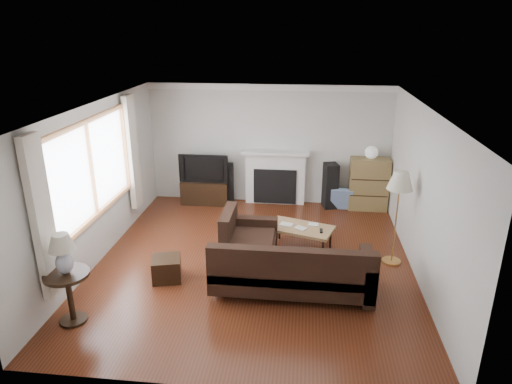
# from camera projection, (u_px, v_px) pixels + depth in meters

# --- Properties ---
(room) EXTENTS (5.10, 5.60, 2.54)m
(room) POSITION_uv_depth(u_px,v_px,m) (254.00, 190.00, 6.95)
(room) COLOR #502211
(room) RESTS_ON ground
(window) EXTENTS (0.12, 2.74, 1.54)m
(window) POSITION_uv_depth(u_px,v_px,m) (92.00, 169.00, 6.91)
(window) COLOR #976137
(window) RESTS_ON room
(curtain_near) EXTENTS (0.10, 0.35, 2.10)m
(curtain_near) POSITION_uv_depth(u_px,v_px,m) (42.00, 218.00, 5.54)
(curtain_near) COLOR silver
(curtain_near) RESTS_ON room
(curtain_far) EXTENTS (0.10, 0.35, 2.10)m
(curtain_far) POSITION_uv_depth(u_px,v_px,m) (133.00, 153.00, 8.38)
(curtain_far) COLOR silver
(curtain_far) RESTS_ON room
(fireplace) EXTENTS (1.40, 0.26, 1.15)m
(fireplace) POSITION_uv_depth(u_px,v_px,m) (275.00, 177.00, 9.63)
(fireplace) COLOR white
(fireplace) RESTS_ON room
(tv_stand) EXTENTS (1.00, 0.45, 0.50)m
(tv_stand) POSITION_uv_depth(u_px,v_px,m) (206.00, 192.00, 9.76)
(tv_stand) COLOR black
(tv_stand) RESTS_ON ground
(television) EXTENTS (1.03, 0.14, 0.60)m
(television) POSITION_uv_depth(u_px,v_px,m) (205.00, 167.00, 9.57)
(television) COLOR black
(television) RESTS_ON tv_stand
(speaker_left) EXTENTS (0.28, 0.32, 0.86)m
(speaker_left) POSITION_uv_depth(u_px,v_px,m) (228.00, 184.00, 9.70)
(speaker_left) COLOR black
(speaker_left) RESTS_ON ground
(speaker_right) EXTENTS (0.33, 0.37, 0.95)m
(speaker_right) POSITION_uv_depth(u_px,v_px,m) (330.00, 186.00, 9.45)
(speaker_right) COLOR black
(speaker_right) RESTS_ON ground
(bookshelf) EXTENTS (0.79, 0.37, 1.08)m
(bookshelf) POSITION_uv_depth(u_px,v_px,m) (369.00, 184.00, 9.34)
(bookshelf) COLOR olive
(bookshelf) RESTS_ON ground
(globe_lamp) EXTENTS (0.26, 0.26, 0.26)m
(globe_lamp) POSITION_uv_depth(u_px,v_px,m) (371.00, 152.00, 9.11)
(globe_lamp) COLOR white
(globe_lamp) RESTS_ON bookshelf
(sectional_sofa) EXTENTS (2.46, 1.80, 0.79)m
(sectional_sofa) POSITION_uv_depth(u_px,v_px,m) (292.00, 267.00, 6.44)
(sectional_sofa) COLOR black
(sectional_sofa) RESTS_ON ground
(coffee_table) EXTENTS (1.20, 0.89, 0.42)m
(coffee_table) POSITION_uv_depth(u_px,v_px,m) (300.00, 238.00, 7.74)
(coffee_table) COLOR #A07A4C
(coffee_table) RESTS_ON ground
(footstool) EXTENTS (0.51, 0.51, 0.35)m
(footstool) POSITION_uv_depth(u_px,v_px,m) (167.00, 268.00, 6.84)
(footstool) COLOR black
(footstool) RESTS_ON ground
(floor_lamp) EXTENTS (0.51, 0.51, 1.53)m
(floor_lamp) POSITION_uv_depth(u_px,v_px,m) (396.00, 218.00, 7.12)
(floor_lamp) COLOR #C89145
(floor_lamp) RESTS_ON ground
(side_table) EXTENTS (0.56, 0.56, 0.71)m
(side_table) POSITION_uv_depth(u_px,v_px,m) (70.00, 297.00, 5.80)
(side_table) COLOR black
(side_table) RESTS_ON ground
(table_lamp) EXTENTS (0.33, 0.33, 0.53)m
(table_lamp) POSITION_uv_depth(u_px,v_px,m) (63.00, 254.00, 5.59)
(table_lamp) COLOR silver
(table_lamp) RESTS_ON side_table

